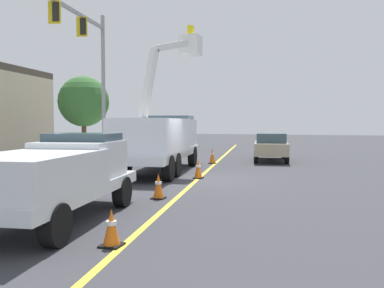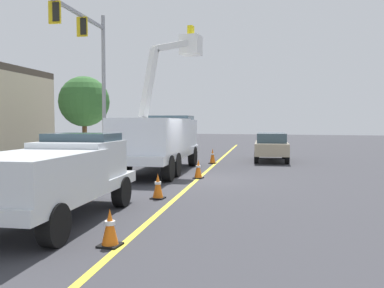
{
  "view_description": "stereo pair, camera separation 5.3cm",
  "coord_description": "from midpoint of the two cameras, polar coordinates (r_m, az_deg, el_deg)",
  "views": [
    {
      "loc": [
        -15.87,
        -4.61,
        2.37
      ],
      "look_at": [
        0.94,
        0.53,
        1.4
      ],
      "focal_mm": 37.82,
      "sensor_mm": 36.0,
      "label": 1
    },
    {
      "loc": [
        -15.85,
        -4.66,
        2.37
      ],
      "look_at": [
        0.94,
        0.53,
        1.4
      ],
      "focal_mm": 37.82,
      "sensor_mm": 36.0,
      "label": 2
    }
  ],
  "objects": [
    {
      "name": "ground",
      "position": [
        16.69,
        0.87,
        -5.0
      ],
      "size": [
        120.0,
        120.0,
        0.0
      ],
      "primitive_type": "plane",
      "color": "#38383D"
    },
    {
      "name": "sidewalk_far_side",
      "position": [
        19.39,
        -21.96,
        -3.91
      ],
      "size": [
        59.98,
        11.04,
        0.12
      ],
      "primitive_type": "cube",
      "rotation": [
        0.0,
        0.0,
        0.12
      ],
      "color": "#B2ADA3",
      "rests_on": "ground"
    },
    {
      "name": "lane_centre_stripe",
      "position": [
        16.69,
        0.87,
        -4.99
      ],
      "size": [
        49.63,
        6.38,
        0.01
      ],
      "primitive_type": "cube",
      "rotation": [
        0.0,
        0.0,
        0.12
      ],
      "color": "yellow",
      "rests_on": "ground"
    },
    {
      "name": "utility_bucket_truck",
      "position": [
        19.12,
        -4.44,
        0.87
      ],
      "size": [
        8.45,
        3.54,
        6.86
      ],
      "color": "white",
      "rests_on": "ground"
    },
    {
      "name": "service_pickup_truck",
      "position": [
        10.09,
        -18.54,
        -4.14
      ],
      "size": [
        5.82,
        2.78,
        2.06
      ],
      "color": "silver",
      "rests_on": "ground"
    },
    {
      "name": "passing_minivan",
      "position": [
        24.89,
        11.17,
        -0.12
      ],
      "size": [
        5.0,
        2.48,
        1.69
      ],
      "color": "tan",
      "rests_on": "ground"
    },
    {
      "name": "traffic_cone_leading",
      "position": [
        7.99,
        -11.31,
        -11.51
      ],
      "size": [
        0.4,
        0.4,
        0.73
      ],
      "color": "black",
      "rests_on": "ground"
    },
    {
      "name": "traffic_cone_mid_front",
      "position": [
        12.54,
        -4.71,
        -5.96
      ],
      "size": [
        0.4,
        0.4,
        0.79
      ],
      "color": "black",
      "rests_on": "ground"
    },
    {
      "name": "traffic_cone_mid_rear",
      "position": [
        16.95,
        0.98,
        -3.53
      ],
      "size": [
        0.4,
        0.4,
        0.8
      ],
      "color": "black",
      "rests_on": "ground"
    },
    {
      "name": "traffic_cone_trailing",
      "position": [
        22.94,
        2.98,
        -1.7
      ],
      "size": [
        0.4,
        0.4,
        0.87
      ],
      "color": "black",
      "rests_on": "ground"
    },
    {
      "name": "traffic_signal_mast",
      "position": [
        22.87,
        -14.19,
        11.94
      ],
      "size": [
        7.03,
        1.09,
        8.54
      ],
      "color": "gray",
      "rests_on": "ground"
    },
    {
      "name": "street_tree_right",
      "position": [
        28.5,
        -14.92,
        5.79
      ],
      "size": [
        3.41,
        3.41,
        5.45
      ],
      "color": "brown",
      "rests_on": "ground"
    }
  ]
}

